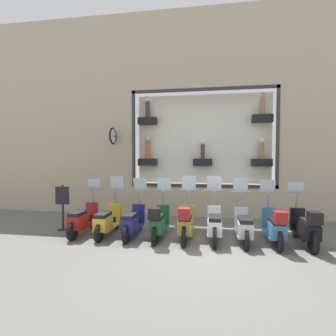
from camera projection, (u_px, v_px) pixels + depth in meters
The scene contains 12 objects.
ground_plane at pixel (198, 248), 6.53m from camera, with size 120.00×120.00×0.00m, color #66635E.
building_facade at pixel (203, 112), 9.91m from camera, with size 1.24×36.00×7.79m.
scooter_black_0 at pixel (306, 228), 6.60m from camera, with size 1.81×0.61×1.56m.
scooter_teal_1 at pixel (274, 227), 6.72m from camera, with size 1.80×0.61×1.61m.
scooter_silver_2 at pixel (244, 227), 6.91m from camera, with size 1.80×0.60×1.67m.
scooter_white_3 at pixel (214, 225), 7.03m from camera, with size 1.81×0.60×1.70m.
scooter_olive_4 at pixel (186, 223), 7.09m from camera, with size 1.81×0.60×1.70m.
scooter_green_5 at pixel (158, 222), 7.21m from camera, with size 1.80×0.60×1.63m.
scooter_navy_6 at pixel (133, 222), 7.39m from camera, with size 1.80×0.61×1.61m.
scooter_yellow_7 at pixel (107, 221), 7.52m from camera, with size 1.80×0.61×1.66m.
scooter_red_8 at pixel (82, 220), 7.64m from camera, with size 1.80×0.61×1.57m.
shop_sign_post at pixel (63, 206), 8.13m from camera, with size 0.36×0.45×1.40m.
Camera 1 is at (-6.47, -0.30, 2.28)m, focal length 28.00 mm.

